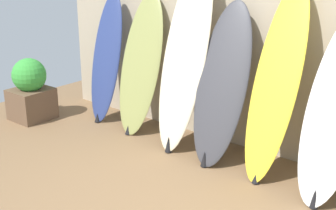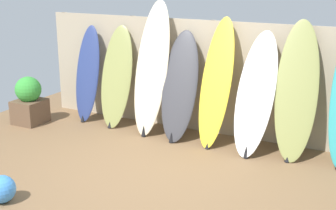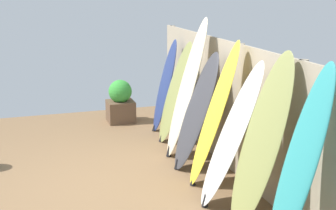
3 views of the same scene
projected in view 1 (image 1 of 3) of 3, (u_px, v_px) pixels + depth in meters
fence_back at (272, 73)px, 4.91m from camera, size 6.08×0.11×1.80m
surfboard_navy_0 at (106, 59)px, 5.95m from camera, size 0.47×0.51×1.64m
surfboard_olive_1 at (141, 65)px, 5.59m from camera, size 0.61×0.65×1.66m
surfboard_cream_2 at (185, 56)px, 5.05m from camera, size 0.58×0.68×2.11m
surfboard_charcoal_3 at (222, 85)px, 4.78m from camera, size 0.63×0.73×1.66m
surfboard_yellow_4 at (276, 84)px, 4.40m from camera, size 0.51×0.68×1.89m
planter_box at (31, 90)px, 6.08m from camera, size 0.47×0.50×0.81m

